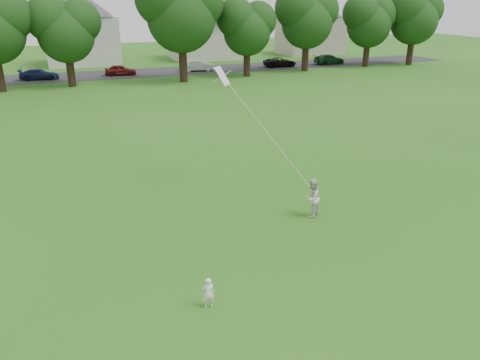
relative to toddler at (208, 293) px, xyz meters
name	(u,v)px	position (x,y,z in m)	size (l,w,h in m)	color
ground	(198,285)	(0.00, 1.13, -0.46)	(160.00, 160.00, 0.00)	#275E15
street	(91,76)	(0.00, 43.13, -0.45)	(90.00, 7.00, 0.01)	#2D2D30
toddler	(208,293)	(0.00, 0.00, 0.00)	(0.34, 0.22, 0.92)	white
older_boy	(312,198)	(5.38, 4.04, 0.31)	(0.75, 0.59, 1.55)	silver
kite	(265,130)	(4.37, 6.31, 2.51)	(1.47, 2.77, 6.20)	white
tree_row	(80,13)	(-0.64, 37.03, 6.05)	(82.23, 8.82, 11.65)	black
parked_cars	(100,71)	(0.94, 42.13, 0.14)	(61.45, 2.27, 1.25)	black
house_row	(75,22)	(-0.57, 53.13, 4.60)	(77.01, 13.64, 10.43)	white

